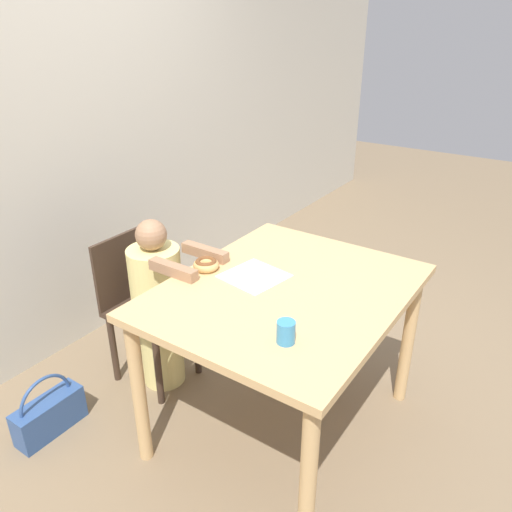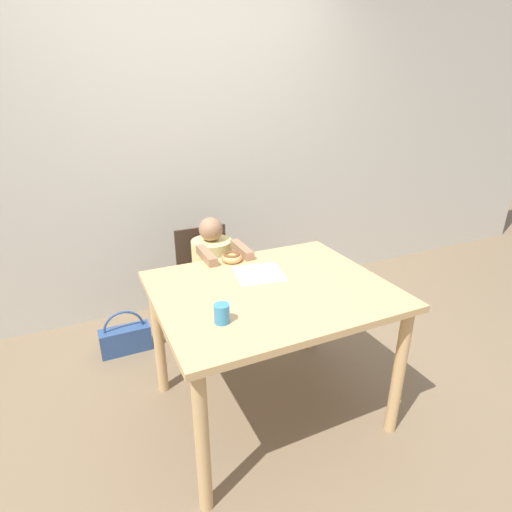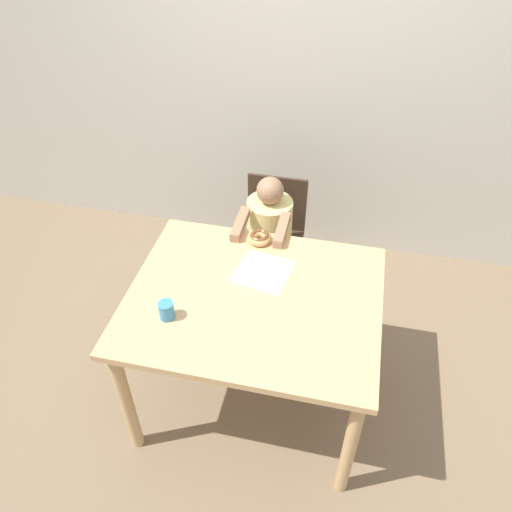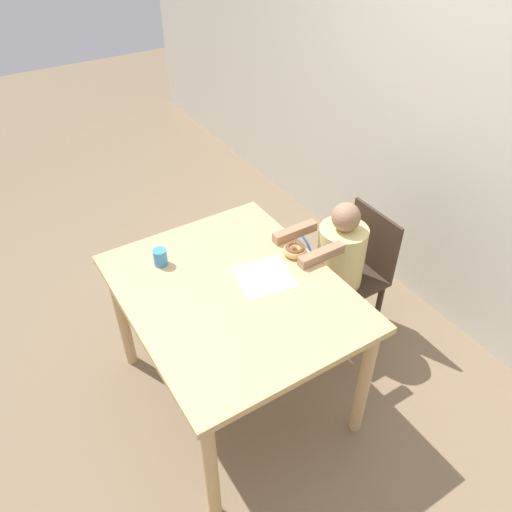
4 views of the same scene
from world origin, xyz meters
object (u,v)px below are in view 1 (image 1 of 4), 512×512
handbag (49,414)px  chair (144,307)px  donut (206,264)px  cup (286,332)px  child_figure (159,306)px

handbag → chair: bearing=-7.5°
donut → cup: size_ratio=1.39×
handbag → cup: bearing=-73.8°
chair → handbag: (-0.59, 0.08, -0.32)m
chair → child_figure: child_figure is taller
child_figure → cup: child_figure is taller
child_figure → donut: child_figure is taller
donut → cup: cup is taller
handbag → child_figure: bearing=-17.8°
chair → handbag: size_ratio=2.41×
donut → cup: bearing=-115.3°
cup → child_figure: bearing=73.6°
child_figure → handbag: child_figure is taller
chair → child_figure: bearing=-90.0°
child_figure → handbag: 0.72m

